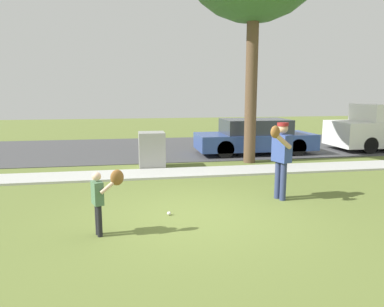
% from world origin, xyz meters
% --- Properties ---
extents(ground_plane, '(48.00, 48.00, 0.00)m').
position_xyz_m(ground_plane, '(0.00, 3.50, 0.00)').
color(ground_plane, olive).
extents(sidewalk_strip, '(36.00, 1.20, 0.06)m').
position_xyz_m(sidewalk_strip, '(0.00, 3.60, 0.03)').
color(sidewalk_strip, '#B2B2AD').
rests_on(sidewalk_strip, ground).
extents(road_surface, '(36.00, 6.80, 0.02)m').
position_xyz_m(road_surface, '(0.00, 8.60, 0.01)').
color(road_surface, '#424244').
rests_on(road_surface, ground).
extents(person_adult, '(0.64, 0.78, 1.70)m').
position_xyz_m(person_adult, '(2.01, 0.70, 1.06)').
color(person_adult, navy).
rests_on(person_adult, ground).
extents(person_child, '(0.56, 0.36, 1.11)m').
position_xyz_m(person_child, '(-1.66, -0.68, 0.71)').
color(person_child, black).
rests_on(person_child, ground).
extents(baseball, '(0.07, 0.07, 0.07)m').
position_xyz_m(baseball, '(-0.50, 0.10, 0.04)').
color(baseball, white).
rests_on(baseball, ground).
extents(utility_cabinet, '(0.80, 0.78, 1.13)m').
position_xyz_m(utility_cabinet, '(-0.54, 4.63, 0.56)').
color(utility_cabinet, gray).
rests_on(utility_cabinet, ground).
extents(parked_wagon_blue, '(4.50, 1.80, 1.33)m').
position_xyz_m(parked_wagon_blue, '(3.55, 6.54, 0.66)').
color(parked_wagon_blue, '#2D478C').
rests_on(parked_wagon_blue, road_surface).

